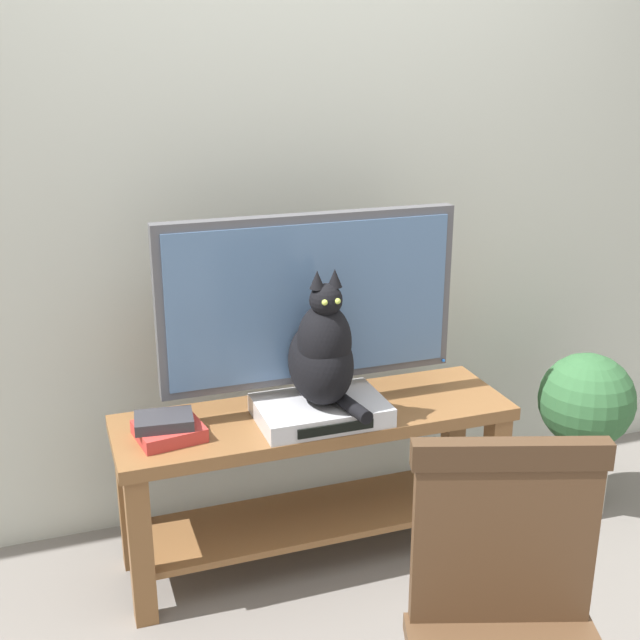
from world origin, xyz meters
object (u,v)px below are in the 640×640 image
tv (310,306)px  book_stack (167,428)px  wooden_chair (511,631)px  potted_plant (585,415)px  media_box (321,410)px  tv_stand (315,457)px  cat (323,354)px

tv → book_stack: tv is taller
wooden_chair → potted_plant: size_ratio=1.46×
media_box → potted_plant: bearing=0.9°
wooden_chair → book_stack: wooden_chair is taller
tv_stand → cat: bearing=-89.7°
media_box → wooden_chair: wooden_chair is taller
cat → potted_plant: bearing=1.6°
tv_stand → tv: tv is taller
tv → cat: tv is taller
wooden_chair → book_stack: (-0.54, 1.10, 0.05)m
book_stack → tv: bearing=9.3°
cat → potted_plant: (1.06, 0.03, -0.40)m
media_box → cat: cat is taller
wooden_chair → book_stack: bearing=116.1°
media_box → potted_plant: potted_plant is taller
cat → media_box: bearing=94.3°
tv → cat: 0.17m
book_stack → potted_plant: 1.57m
tv_stand → wooden_chair: (0.05, -1.13, 0.16)m
potted_plant → cat: bearing=-178.4°
media_box → potted_plant: size_ratio=0.65×
tv_stand → tv: (0.00, 0.05, 0.53)m
tv → wooden_chair: size_ratio=1.07×
book_stack → potted_plant: potted_plant is taller
wooden_chair → tv_stand: bearing=92.3°
wooden_chair → potted_plant: (1.02, 1.09, -0.15)m
book_stack → cat: bearing=-5.0°
media_box → tv: bearing=89.6°
potted_plant → tv_stand: bearing=177.7°
tv → book_stack: 0.60m
cat → potted_plant: size_ratio=0.71×
tv → book_stack: (-0.50, -0.08, -0.32)m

